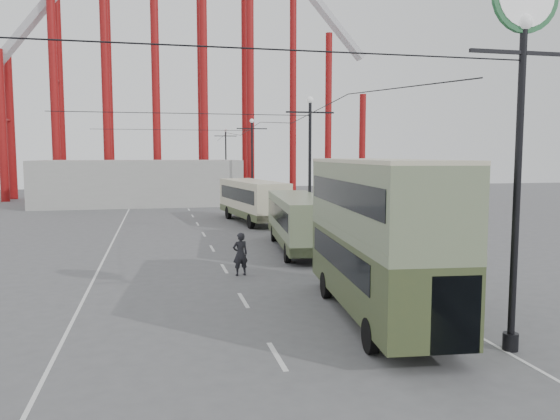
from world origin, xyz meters
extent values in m
plane|color=#545557|center=(0.00, 0.00, 0.00)|extent=(160.00, 160.00, 0.00)
cube|color=silver|center=(-1.00, 19.00, 0.01)|extent=(0.15, 82.00, 0.01)
cube|color=silver|center=(5.40, 20.00, 0.01)|extent=(0.12, 120.00, 0.01)
cube|color=silver|center=(-7.00, 20.00, 0.01)|extent=(0.12, 120.00, 0.01)
cylinder|color=black|center=(5.60, -3.00, 4.50)|extent=(0.20, 0.20, 9.00)
cylinder|color=black|center=(5.60, -3.00, 0.25)|extent=(0.44, 0.44, 0.50)
cube|color=black|center=(5.60, -3.00, 8.30)|extent=(3.20, 0.10, 0.10)
sphere|color=white|center=(5.60, -3.00, 9.10)|extent=(0.44, 0.44, 0.44)
cylinder|color=black|center=(5.60, 18.00, 4.50)|extent=(0.20, 0.20, 9.00)
cylinder|color=black|center=(5.60, 18.00, 0.25)|extent=(0.44, 0.44, 0.50)
cube|color=black|center=(5.60, 18.00, 8.30)|extent=(3.20, 0.10, 0.10)
sphere|color=white|center=(5.60, 18.00, 9.10)|extent=(0.44, 0.44, 0.44)
cylinder|color=black|center=(5.60, 40.00, 4.50)|extent=(0.20, 0.20, 9.00)
cylinder|color=black|center=(5.60, 40.00, 0.25)|extent=(0.44, 0.44, 0.50)
cube|color=black|center=(5.60, 40.00, 8.30)|extent=(3.20, 0.10, 0.10)
sphere|color=white|center=(5.60, 40.00, 9.10)|extent=(0.44, 0.44, 0.44)
cylinder|color=black|center=(5.60, 62.00, 4.50)|extent=(0.20, 0.20, 9.00)
cylinder|color=black|center=(5.60, 62.00, 0.25)|extent=(0.44, 0.44, 0.50)
cube|color=black|center=(5.60, 62.00, 8.30)|extent=(3.20, 0.10, 0.10)
sphere|color=white|center=(5.60, 62.00, 9.10)|extent=(0.44, 0.44, 0.44)
cylinder|color=maroon|center=(-22.00, 55.00, 9.00)|extent=(1.00, 1.00, 18.00)
cylinder|color=maroon|center=(-22.00, 59.00, 9.00)|extent=(1.00, 1.00, 18.00)
cylinder|color=maroon|center=(-16.00, 55.00, 13.50)|extent=(1.00, 1.00, 27.00)
cylinder|color=maroon|center=(-16.00, 59.00, 13.50)|extent=(1.00, 1.00, 27.00)
cylinder|color=maroon|center=(-10.00, 55.00, 18.00)|extent=(1.00, 1.00, 36.00)
cylinder|color=maroon|center=(-10.00, 59.00, 18.00)|extent=(1.00, 1.00, 36.00)
cylinder|color=maroon|center=(-4.00, 55.00, 22.50)|extent=(1.00, 1.00, 45.00)
cylinder|color=maroon|center=(-4.00, 59.00, 22.50)|extent=(1.00, 1.00, 45.00)
cylinder|color=maroon|center=(2.00, 59.00, 26.00)|extent=(1.00, 1.00, 52.00)
cylinder|color=maroon|center=(14.00, 56.00, 15.00)|extent=(0.90, 0.90, 30.00)
cylinder|color=maroon|center=(19.00, 56.00, 11.00)|extent=(0.90, 0.90, 22.00)
cylinder|color=maroon|center=(24.00, 56.00, 7.00)|extent=(0.90, 0.90, 14.00)
cube|color=#B3B3B8|center=(19.00, 56.00, 24.00)|extent=(9.89, 2.00, 10.87)
cube|color=#9D9D98|center=(-6.00, 47.00, 2.50)|extent=(22.00, 10.00, 5.00)
cube|color=#404A27|center=(3.07, 0.76, 1.66)|extent=(3.49, 10.27, 2.22)
cube|color=black|center=(3.07, 0.76, 2.12)|extent=(3.34, 8.27, 0.91)
cube|color=#6D7C5A|center=(3.07, 0.76, 2.92)|extent=(3.51, 10.27, 0.30)
cube|color=#6D7C5A|center=(3.07, 0.76, 4.18)|extent=(3.49, 10.27, 2.22)
cube|color=black|center=(3.07, 0.76, 4.28)|extent=(3.47, 9.67, 0.86)
cube|color=beige|center=(3.07, 0.76, 5.35)|extent=(3.51, 10.27, 0.12)
cylinder|color=black|center=(2.21, 3.68, 0.50)|extent=(0.38, 1.03, 1.01)
cylinder|color=black|center=(4.47, 3.46, 0.50)|extent=(0.38, 1.03, 1.01)
cylinder|color=black|center=(1.62, -2.33, 0.50)|extent=(0.38, 1.03, 1.01)
cylinder|color=black|center=(3.88, -2.56, 0.50)|extent=(0.38, 1.03, 1.01)
cube|color=#6D7C5A|center=(3.93, 14.41, 1.78)|extent=(3.75, 11.38, 2.44)
cube|color=black|center=(3.93, 14.41, 2.18)|extent=(3.66, 10.17, 0.96)
cube|color=#404A27|center=(3.93, 14.41, 0.81)|extent=(3.78, 11.38, 0.51)
cube|color=#6D7C5A|center=(3.93, 14.41, 3.08)|extent=(3.77, 11.38, 0.16)
cylinder|color=black|center=(3.13, 17.66, 0.51)|extent=(0.39, 1.04, 1.02)
cylinder|color=black|center=(5.41, 17.41, 0.51)|extent=(0.39, 1.04, 1.02)
cylinder|color=black|center=(2.40, 11.00, 0.51)|extent=(0.39, 1.04, 1.02)
cylinder|color=black|center=(4.68, 10.75, 0.51)|extent=(0.39, 1.04, 1.02)
cube|color=beige|center=(3.55, 28.00, 1.94)|extent=(4.18, 11.37, 2.67)
cube|color=black|center=(3.55, 28.00, 2.39)|extent=(4.05, 10.05, 1.06)
cube|color=#404A27|center=(3.55, 28.00, 0.89)|extent=(4.21, 11.37, 0.56)
cube|color=beige|center=(3.55, 28.00, 3.37)|extent=(4.20, 11.37, 0.18)
cylinder|color=black|center=(1.93, 30.70, 0.56)|extent=(0.45, 1.14, 1.11)
cylinder|color=black|center=(4.42, 31.03, 0.56)|extent=(0.45, 1.14, 1.11)
cylinder|color=black|center=(2.73, 24.54, 0.56)|extent=(0.45, 1.14, 1.11)
cylinder|color=black|center=(5.22, 24.86, 0.56)|extent=(0.45, 1.14, 1.11)
imported|color=black|center=(-0.45, 8.37, 1.00)|extent=(0.81, 0.61, 2.00)
camera|label=1|loc=(-4.14, -16.26, 5.54)|focal=35.00mm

